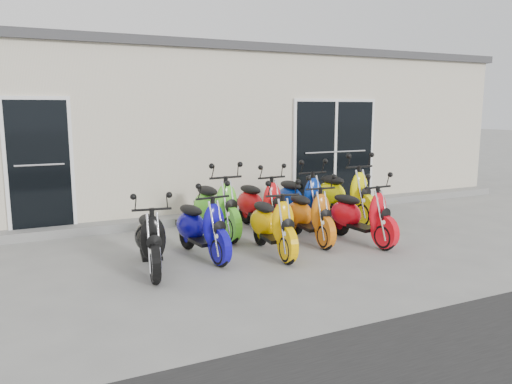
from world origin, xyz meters
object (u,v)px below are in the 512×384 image
(scooter_back_blue, at_px, (301,192))
(scooter_back_yellow, at_px, (344,186))
(scooter_front_orange_b, at_px, (309,207))
(scooter_front_red, at_px, (361,207))
(scooter_front_blue, at_px, (201,218))
(scooter_back_green, at_px, (216,198))
(scooter_front_orange_a, at_px, (273,215))
(scooter_back_red, at_px, (260,196))
(scooter_front_black, at_px, (150,230))

(scooter_back_blue, distance_m, scooter_back_yellow, 0.92)
(scooter_front_orange_b, distance_m, scooter_back_blue, 1.11)
(scooter_front_orange_b, distance_m, scooter_front_red, 0.81)
(scooter_front_blue, bearing_deg, scooter_back_yellow, 10.30)
(scooter_back_green, xyz_separation_m, scooter_back_yellow, (2.56, -0.04, 0.03))
(scooter_front_orange_a, height_order, scooter_back_yellow, scooter_back_yellow)
(scooter_back_blue, relative_size, scooter_back_yellow, 0.94)
(scooter_front_orange_a, xyz_separation_m, scooter_back_green, (-0.35, 1.37, 0.06))
(scooter_back_red, bearing_deg, scooter_back_blue, -7.49)
(scooter_front_black, bearing_deg, scooter_back_red, 40.43)
(scooter_back_red, bearing_deg, scooter_back_green, 178.56)
(scooter_back_blue, bearing_deg, scooter_front_orange_b, -114.12)
(scooter_front_black, xyz_separation_m, scooter_back_yellow, (4.00, 1.36, 0.11))
(scooter_front_blue, height_order, scooter_back_yellow, scooter_back_yellow)
(scooter_back_red, relative_size, scooter_back_blue, 0.96)
(scooter_front_orange_b, xyz_separation_m, scooter_front_red, (0.71, -0.39, 0.02))
(scooter_back_red, bearing_deg, scooter_front_red, -58.51)
(scooter_front_orange_b, bearing_deg, scooter_back_red, 112.47)
(scooter_back_green, distance_m, scooter_back_yellow, 2.56)
(scooter_front_blue, relative_size, scooter_back_green, 0.89)
(scooter_back_yellow, bearing_deg, scooter_front_red, -117.04)
(scooter_front_black, distance_m, scooter_back_red, 2.71)
(scooter_back_green, bearing_deg, scooter_front_red, -38.88)
(scooter_front_orange_a, bearing_deg, scooter_back_yellow, 35.82)
(scooter_front_orange_b, distance_m, scooter_back_red, 1.12)
(scooter_back_yellow, bearing_deg, scooter_front_orange_b, -146.11)
(scooter_front_orange_a, bearing_deg, scooter_back_red, 75.52)
(scooter_back_blue, bearing_deg, scooter_front_orange_a, -133.73)
(scooter_front_orange_a, relative_size, scooter_back_red, 0.96)
(scooter_front_blue, height_order, scooter_front_orange_a, scooter_front_orange_a)
(scooter_front_red, relative_size, scooter_back_red, 0.97)
(scooter_back_blue, xyz_separation_m, scooter_back_yellow, (0.91, -0.05, 0.04))
(scooter_front_orange_a, bearing_deg, scooter_back_blue, 51.74)
(scooter_back_green, bearing_deg, scooter_front_black, -138.74)
(scooter_front_red, bearing_deg, scooter_front_blue, 168.16)
(scooter_front_black, bearing_deg, scooter_front_orange_b, 16.55)
(scooter_back_red, height_order, scooter_back_yellow, scooter_back_yellow)
(scooter_back_green, bearing_deg, scooter_front_blue, -123.23)
(scooter_front_orange_b, distance_m, scooter_back_green, 1.57)
(scooter_front_blue, height_order, scooter_front_red, scooter_front_red)
(scooter_front_orange_a, distance_m, scooter_back_blue, 1.89)
(scooter_front_orange_b, xyz_separation_m, scooter_back_yellow, (1.35, 0.97, 0.10))
(scooter_front_blue, distance_m, scooter_front_red, 2.57)
(scooter_front_orange_a, height_order, scooter_back_green, scooter_back_green)
(scooter_front_orange_a, xyz_separation_m, scooter_front_orange_b, (0.85, 0.37, -0.01))
(scooter_front_red, height_order, scooter_back_red, scooter_back_red)
(scooter_front_black, relative_size, scooter_front_blue, 0.97)
(scooter_front_red, bearing_deg, scooter_front_orange_a, 174.29)
(scooter_back_red, xyz_separation_m, scooter_back_yellow, (1.71, -0.09, 0.07))
(scooter_front_black, distance_m, scooter_back_green, 2.01)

